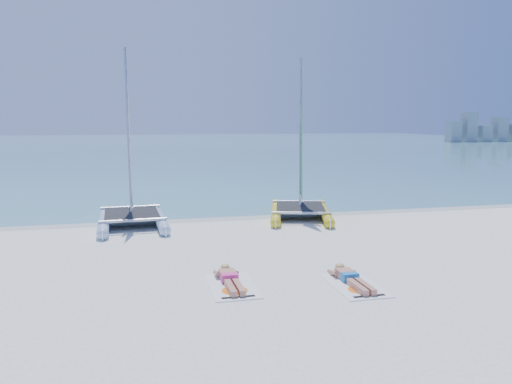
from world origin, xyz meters
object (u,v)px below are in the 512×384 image
Objects in this scene: catamaran_yellow at (300,164)px; towel_b at (354,285)px; sunbather_a at (230,278)px; catamaran_blue at (130,170)px; sunbather_b at (351,278)px; towel_a at (232,286)px.

towel_b is at bearing -84.15° from catamaran_yellow.
catamaran_blue is at bearing 106.92° from sunbather_a.
catamaran_yellow reaches higher than sunbather_a.
catamaran_yellow is (6.30, 0.31, 0.04)m from catamaran_blue.
sunbather_b reaches higher than towel_b.
catamaran_blue is 3.72× the size of sunbather_a.
catamaran_yellow reaches higher than towel_b.
sunbather_b is (2.65, -0.37, 0.11)m from towel_a.
sunbather_a is 2.71m from sunbather_b.
catamaran_yellow is 3.36× the size of towel_b.
catamaran_blue is at bearing 121.31° from towel_b.
catamaran_blue reaches higher than sunbather_b.
catamaran_yellow is 8.40m from sunbather_b.
sunbather_a is (-4.11, -7.49, -1.84)m from catamaran_yellow.
towel_b is at bearing -90.00° from sunbather_b.
sunbather_b is (4.83, -7.75, -1.80)m from catamaran_blue.
towel_a is 1.07× the size of sunbather_a.
towel_b is at bearing -15.97° from sunbather_a.
sunbather_a is 0.93× the size of towel_b.
towel_a is (2.18, -7.37, -1.91)m from catamaran_blue.
sunbather_a reaches higher than towel_b.
catamaran_blue is 3.47× the size of towel_a.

